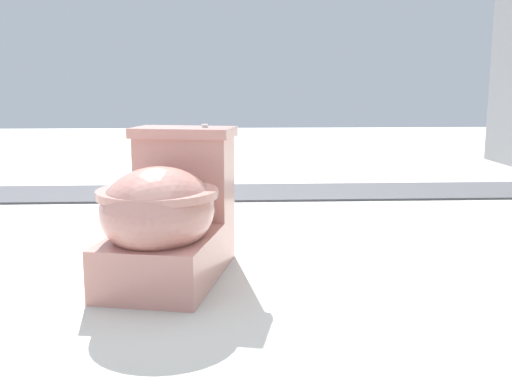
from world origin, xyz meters
TOP-DOWN VIEW (x-y plane):
  - ground_plane at (0.00, 0.00)m, footprint 14.00×14.00m
  - gravel_strip at (-1.38, 0.50)m, footprint 0.56×8.00m
  - toilet at (0.24, -0.01)m, footprint 0.70×0.50m

SIDE VIEW (x-z plane):
  - ground_plane at x=0.00m, z-range 0.00..0.00m
  - gravel_strip at x=-1.38m, z-range 0.00..0.01m
  - toilet at x=0.24m, z-range -0.04..0.48m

